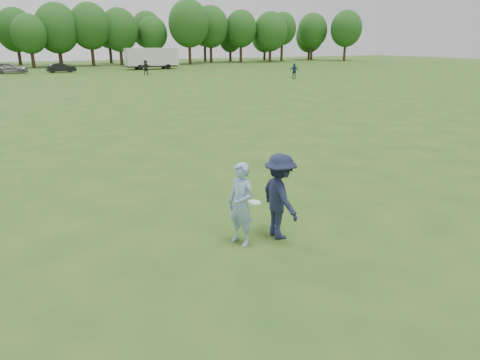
{
  "coord_description": "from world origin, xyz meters",
  "views": [
    {
      "loc": [
        -3.71,
        -7.81,
        4.18
      ],
      "look_at": [
        0.54,
        0.68,
        1.1
      ],
      "focal_mm": 32.0,
      "sensor_mm": 36.0,
      "label": 1
    }
  ],
  "objects": [
    {
      "name": "cargo_trailer",
      "position": [
        14.95,
        60.45,
        1.78
      ],
      "size": [
        9.0,
        2.75,
        3.2
      ],
      "color": "silver",
      "rests_on": "ground"
    },
    {
      "name": "car_e",
      "position": [
        -4.97,
        59.79,
        0.77
      ],
      "size": [
        4.68,
        2.27,
        1.54
      ],
      "primitive_type": "imported",
      "rotation": [
        0.0,
        0.0,
        1.47
      ],
      "color": "gray",
      "rests_on": "ground"
    },
    {
      "name": "player_far_b",
      "position": [
        24.8,
        35.17,
        0.88
      ],
      "size": [
        1.04,
        1.04,
        1.77
      ],
      "primitive_type": "imported",
      "rotation": [
        0.0,
        0.0,
        -0.79
      ],
      "color": "navy",
      "rests_on": "ground"
    },
    {
      "name": "treeline",
      "position": [
        2.81,
        76.9,
        6.26
      ],
      "size": [
        130.35,
        18.39,
        11.74
      ],
      "color": "#332114",
      "rests_on": "ground"
    },
    {
      "name": "defender",
      "position": [
        0.99,
        -0.36,
        0.96
      ],
      "size": [
        0.75,
        1.26,
        1.92
      ],
      "primitive_type": "imported",
      "rotation": [
        0.0,
        0.0,
        1.54
      ],
      "color": "#1A1F3A",
      "rests_on": "ground"
    },
    {
      "name": "field_cone",
      "position": [
        18.4,
        42.57,
        0.15
      ],
      "size": [
        0.28,
        0.28,
        0.3
      ],
      "primitive_type": "cone",
      "color": "#FA4B0D",
      "rests_on": "ground"
    },
    {
      "name": "ground",
      "position": [
        0.0,
        0.0,
        0.0
      ],
      "size": [
        200.0,
        200.0,
        0.0
      ],
      "primitive_type": "plane",
      "color": "#275217",
      "rests_on": "ground"
    },
    {
      "name": "player_far_d",
      "position": [
        11.17,
        49.76,
        0.93
      ],
      "size": [
        1.79,
        0.83,
        1.86
      ],
      "primitive_type": "imported",
      "rotation": [
        0.0,
        0.0,
        0.17
      ],
      "color": "#262626",
      "rests_on": "ground"
    },
    {
      "name": "thrower",
      "position": [
        0.08,
        -0.27,
        0.9
      ],
      "size": [
        0.65,
        0.77,
        1.8
      ],
      "primitive_type": "imported",
      "rotation": [
        0.0,
        0.0,
        -1.18
      ],
      "color": "#829EC9",
      "rests_on": "ground"
    },
    {
      "name": "car_f",
      "position": [
        1.47,
        59.03,
        0.65
      ],
      "size": [
        4.08,
        1.87,
        1.3
      ],
      "primitive_type": "imported",
      "rotation": [
        0.0,
        0.0,
        1.7
      ],
      "color": "black",
      "rests_on": "ground"
    },
    {
      "name": "disc_in_play",
      "position": [
        0.31,
        -0.45,
        0.97
      ],
      "size": [
        0.3,
        0.3,
        0.06
      ],
      "color": "white",
      "rests_on": "ground"
    }
  ]
}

